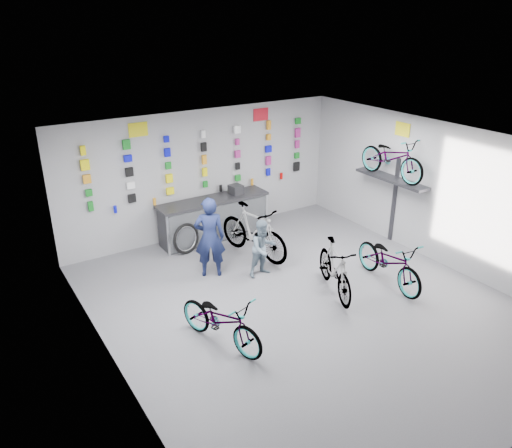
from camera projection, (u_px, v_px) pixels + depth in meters
floor at (305, 305)px, 9.26m from camera, size 8.00×8.00×0.00m
ceiling at (312, 147)px, 8.08m from camera, size 8.00×8.00×0.00m
wall_back at (204, 173)px, 11.77m from camera, size 7.00×0.00×7.00m
wall_left at (110, 286)px, 6.94m from camera, size 0.00×8.00×8.00m
wall_right at (441, 195)px, 10.41m from camera, size 0.00×8.00×8.00m
counter at (214, 219)px, 11.81m from camera, size 2.70×0.66×1.00m
merch_wall at (203, 162)px, 11.58m from camera, size 5.57×0.08×1.56m
wall_bracket at (392, 182)px, 11.26m from camera, size 0.39×1.90×2.00m
sign_left at (138, 130)px, 10.53m from camera, size 0.42×0.02×0.30m
sign_right at (261, 115)px, 12.07m from camera, size 0.42×0.02×0.30m
sign_side at (402, 129)px, 10.87m from camera, size 0.02×0.40×0.30m
bike_left at (221, 320)px, 8.01m from camera, size 1.10×1.84×0.91m
bike_center at (335, 268)px, 9.49m from camera, size 1.07×1.78×1.03m
bike_right at (389, 261)px, 9.82m from camera, size 0.86×1.93×0.98m
bike_service at (253, 231)px, 10.91m from camera, size 0.99×2.05×1.19m
bike_wall at (392, 157)px, 10.99m from camera, size 0.63×1.80×0.95m
clerk at (210, 237)px, 10.00m from camera, size 0.73×0.64×1.69m
customer at (263, 248)px, 10.10m from camera, size 0.60×0.47×1.21m
spare_wheel at (186, 239)px, 11.13m from camera, size 0.72×0.33×0.71m
register at (236, 190)px, 11.88m from camera, size 0.31×0.32×0.22m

